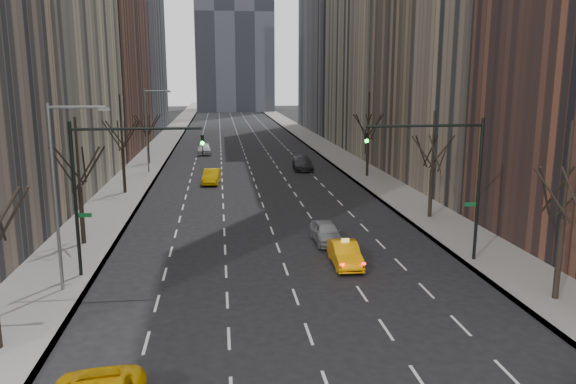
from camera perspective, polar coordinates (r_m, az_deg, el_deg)
name	(u,v)px	position (r m, az deg, el deg)	size (l,w,h in m)	color
sidewalk_left	(161,146)	(88.07, -12.75, 4.55)	(4.50, 320.00, 0.15)	slate
sidewalk_right	(319,144)	(89.02, 3.20, 4.89)	(4.50, 320.00, 0.15)	slate
tree_lw_b	(80,187)	(36.65, -20.39, 0.49)	(3.36, 3.50, 7.82)	black
tree_lw_c	(123,150)	(52.12, -16.46, 4.16)	(3.36, 3.50, 8.74)	black
tree_lw_d	(148,135)	(69.88, -14.08, 5.63)	(3.36, 3.50, 7.36)	black
tree_rw_a	(563,221)	(28.45, 26.13, -2.65)	(3.36, 3.50, 8.28)	black
tree_rw_b	(432,169)	(42.48, 14.41, 2.27)	(3.36, 3.50, 7.82)	black
tree_rw_c	(368,139)	(59.41, 8.13, 5.35)	(3.36, 3.50, 8.74)	black
traffic_mast_left	(108,174)	(29.96, -17.83, 1.78)	(6.69, 0.39, 8.00)	black
traffic_mast_right	(451,167)	(31.98, 16.19, 2.46)	(6.69, 0.39, 8.00)	black
streetlight_near	(62,179)	(28.41, -22.01, 1.26)	(2.83, 0.22, 9.00)	slate
streetlight_far	(150,122)	(62.64, -13.88, 6.90)	(2.83, 0.22, 9.00)	slate
taxi_sedan	(345,254)	(31.54, 5.81, -6.27)	(1.41, 4.04, 1.33)	#FD9F05
silver_sedan_ahead	(326,232)	(35.69, 3.89, -4.09)	(1.62, 4.02, 1.37)	gray
far_taxi	(212,176)	(56.12, -7.76, 1.59)	(1.52, 4.36, 1.44)	#EFB305
far_suv_grey	(303,163)	(64.03, 1.50, 2.95)	(2.14, 5.27, 1.53)	#2D2C31
far_car_white	(204,149)	(78.11, -8.51, 4.38)	(1.86, 4.62, 1.57)	white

